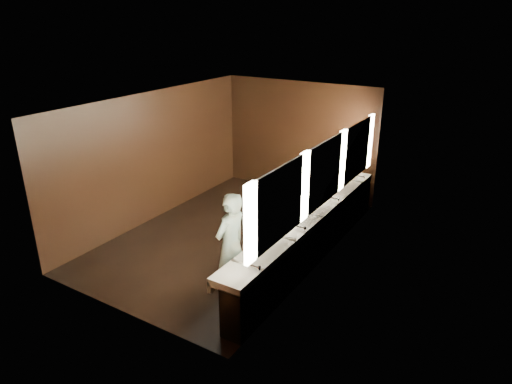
% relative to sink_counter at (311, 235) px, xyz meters
% --- Properties ---
extents(floor, '(6.00, 6.00, 0.00)m').
position_rel_sink_counter_xyz_m(floor, '(-1.79, 0.00, -0.50)').
color(floor, black).
rests_on(floor, ground).
extents(ceiling, '(4.00, 6.00, 0.02)m').
position_rel_sink_counter_xyz_m(ceiling, '(-1.79, 0.00, 2.30)').
color(ceiling, '#2D2D2B').
rests_on(ceiling, wall_back).
extents(wall_back, '(4.00, 0.02, 2.80)m').
position_rel_sink_counter_xyz_m(wall_back, '(-1.79, 3.00, 0.90)').
color(wall_back, black).
rests_on(wall_back, floor).
extents(wall_front, '(4.00, 0.02, 2.80)m').
position_rel_sink_counter_xyz_m(wall_front, '(-1.79, -3.00, 0.90)').
color(wall_front, black).
rests_on(wall_front, floor).
extents(wall_left, '(0.02, 6.00, 2.80)m').
position_rel_sink_counter_xyz_m(wall_left, '(-3.79, 0.00, 0.90)').
color(wall_left, black).
rests_on(wall_left, floor).
extents(wall_right, '(0.02, 6.00, 2.80)m').
position_rel_sink_counter_xyz_m(wall_right, '(0.21, 0.00, 0.90)').
color(wall_right, black).
rests_on(wall_right, floor).
extents(sink_counter, '(0.55, 5.40, 1.01)m').
position_rel_sink_counter_xyz_m(sink_counter, '(0.00, 0.00, 0.00)').
color(sink_counter, black).
rests_on(sink_counter, floor).
extents(mirror_band, '(0.06, 5.03, 1.15)m').
position_rel_sink_counter_xyz_m(mirror_band, '(0.19, -0.00, 1.25)').
color(mirror_band, '#FEF5D0').
rests_on(mirror_band, wall_right).
extents(person, '(0.49, 0.68, 1.77)m').
position_rel_sink_counter_xyz_m(person, '(-0.64, -1.69, 0.39)').
color(person, '#91D0D9').
rests_on(person, floor).
extents(trash_bin, '(0.40, 0.40, 0.55)m').
position_rel_sink_counter_xyz_m(trash_bin, '(-0.22, -1.94, -0.22)').
color(trash_bin, black).
rests_on(trash_bin, floor).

